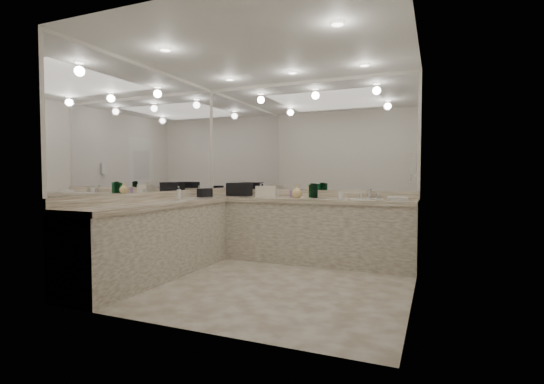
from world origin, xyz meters
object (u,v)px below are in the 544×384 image
at_px(wall_phone, 414,164).
at_px(cream_cosmetic_case, 266,191).
at_px(black_toiletry_bag, 239,189).
at_px(hand_towel, 398,199).
at_px(sink, 366,200).
at_px(soap_bottle_a, 261,190).
at_px(soap_bottle_c, 297,191).
at_px(soap_bottle_b, 264,190).

height_order(wall_phone, cream_cosmetic_case, wall_phone).
distance_m(black_toiletry_bag, hand_towel, 2.32).
height_order(sink, soap_bottle_a, soap_bottle_a).
bearing_deg(sink, soap_bottle_c, -179.24).
height_order(sink, hand_towel, hand_towel).
height_order(black_toiletry_bag, soap_bottle_b, soap_bottle_b).
bearing_deg(black_toiletry_bag, cream_cosmetic_case, -8.97).
relative_size(cream_cosmetic_case, soap_bottle_a, 1.48).
xyz_separation_m(cream_cosmetic_case, soap_bottle_c, (0.48, -0.01, 0.01)).
distance_m(sink, soap_bottle_c, 0.97).
distance_m(sink, cream_cosmetic_case, 1.45).
xyz_separation_m(sink, black_toiletry_bag, (-1.92, 0.07, 0.10)).
xyz_separation_m(wall_phone, black_toiletry_bag, (-2.53, 0.57, -0.35)).
bearing_deg(wall_phone, soap_bottle_c, 162.78).
bearing_deg(wall_phone, soap_bottle_b, 166.14).
height_order(cream_cosmetic_case, soap_bottle_a, soap_bottle_a).
height_order(sink, wall_phone, wall_phone).
bearing_deg(soap_bottle_b, soap_bottle_a, 173.48).
xyz_separation_m(hand_towel, soap_bottle_a, (-1.94, 0.06, 0.08)).
bearing_deg(wall_phone, cream_cosmetic_case, 166.51).
bearing_deg(sink, hand_towel, -4.68).
bearing_deg(soap_bottle_a, wall_phone, -13.69).
bearing_deg(cream_cosmetic_case, sink, -16.70).
distance_m(sink, soap_bottle_b, 1.49).
bearing_deg(sink, cream_cosmetic_case, -179.71).
bearing_deg(sink, soap_bottle_b, 179.35).
relative_size(black_toiletry_bag, soap_bottle_c, 1.82).
bearing_deg(soap_bottle_a, cream_cosmetic_case, -17.88).
distance_m(wall_phone, black_toiletry_bag, 2.61).
height_order(hand_towel, soap_bottle_c, soap_bottle_c).
xyz_separation_m(hand_towel, soap_bottle_c, (-1.36, 0.02, 0.07)).
relative_size(black_toiletry_bag, hand_towel, 1.41).
distance_m(wall_phone, soap_bottle_c, 1.68).
bearing_deg(sink, soap_bottle_a, 179.15).
bearing_deg(hand_towel, soap_bottle_a, 178.37).
relative_size(soap_bottle_b, soap_bottle_c, 1.07).
bearing_deg(soap_bottle_b, cream_cosmetic_case, -30.06).
bearing_deg(cream_cosmetic_case, soap_bottle_a, 145.13).
height_order(cream_cosmetic_case, hand_towel, cream_cosmetic_case).
height_order(black_toiletry_bag, soap_bottle_a, black_toiletry_bag).
distance_m(sink, hand_towel, 0.40).
bearing_deg(black_toiletry_bag, soap_bottle_b, -6.66).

